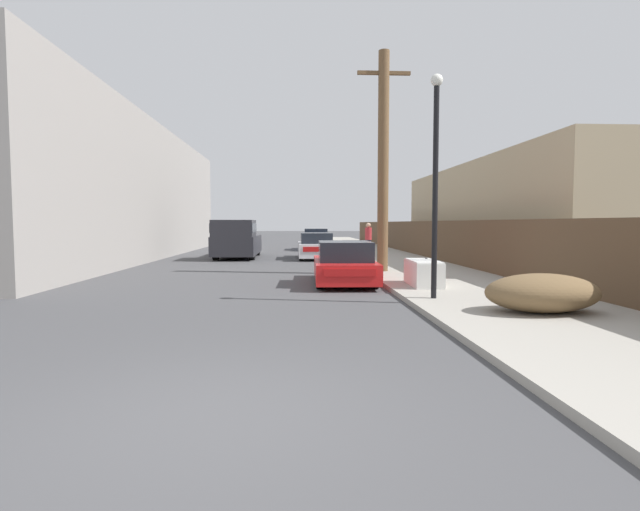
# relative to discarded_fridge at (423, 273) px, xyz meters

# --- Properties ---
(ground_plane) EXTENTS (220.00, 220.00, 0.00)m
(ground_plane) POSITION_rel_discarded_fridge_xyz_m (-4.17, -8.58, -0.45)
(ground_plane) COLOR #444447
(sidewalk_curb) EXTENTS (4.20, 63.00, 0.12)m
(sidewalk_curb) POSITION_rel_discarded_fridge_xyz_m (1.13, 14.92, -0.39)
(sidewalk_curb) COLOR #9E998E
(sidewalk_curb) RESTS_ON ground
(discarded_fridge) EXTENTS (0.79, 1.84, 0.69)m
(discarded_fridge) POSITION_rel_discarded_fridge_xyz_m (0.00, 0.00, 0.00)
(discarded_fridge) COLOR silver
(discarded_fridge) RESTS_ON sidewalk_curb
(parked_sports_car_red) EXTENTS (1.83, 4.19, 1.24)m
(parked_sports_car_red) POSITION_rel_discarded_fridge_xyz_m (-1.96, 1.43, 0.11)
(parked_sports_car_red) COLOR red
(parked_sports_car_red) RESTS_ON ground
(car_parked_mid) EXTENTS (1.75, 4.46, 1.29)m
(car_parked_mid) POSITION_rel_discarded_fridge_xyz_m (-2.32, 11.81, 0.16)
(car_parked_mid) COLOR silver
(car_parked_mid) RESTS_ON ground
(car_parked_far) EXTENTS (1.82, 4.54, 1.41)m
(car_parked_far) POSITION_rel_discarded_fridge_xyz_m (-1.95, 20.22, 0.20)
(car_parked_far) COLOR #2D478C
(car_parked_far) RESTS_ON ground
(pickup_truck) EXTENTS (2.06, 5.59, 1.92)m
(pickup_truck) POSITION_rel_discarded_fridge_xyz_m (-6.29, 12.23, 0.50)
(pickup_truck) COLOR #232328
(pickup_truck) RESTS_ON ground
(utility_pole) EXTENTS (1.80, 0.37, 7.44)m
(utility_pole) POSITION_rel_discarded_fridge_xyz_m (-0.38, 4.00, 3.46)
(utility_pole) COLOR brown
(utility_pole) RESTS_ON sidewalk_curb
(street_lamp) EXTENTS (0.26, 0.26, 4.82)m
(street_lamp) POSITION_rel_discarded_fridge_xyz_m (-0.37, -2.29, 2.46)
(street_lamp) COLOR black
(street_lamp) RESTS_ON sidewalk_curb
(brush_pile) EXTENTS (2.11, 1.40, 0.72)m
(brush_pile) POSITION_rel_discarded_fridge_xyz_m (1.14, -4.10, 0.03)
(brush_pile) COLOR brown
(brush_pile) RESTS_ON sidewalk_curb
(wooden_fence) EXTENTS (0.08, 44.16, 1.75)m
(wooden_fence) POSITION_rel_discarded_fridge_xyz_m (3.08, 13.41, 0.54)
(wooden_fence) COLOR brown
(wooden_fence) RESTS_ON sidewalk_curb
(building_left_block) EXTENTS (7.00, 27.69, 6.59)m
(building_left_block) POSITION_rel_discarded_fridge_xyz_m (-13.40, 12.72, 2.85)
(building_left_block) COLOR gray
(building_left_block) RESTS_ON ground
(building_right_house) EXTENTS (6.00, 19.34, 4.55)m
(building_right_house) POSITION_rel_discarded_fridge_xyz_m (7.46, 10.42, 1.82)
(building_right_house) COLOR tan
(building_right_house) RESTS_ON ground
(pedestrian) EXTENTS (0.34, 0.34, 1.66)m
(pedestrian) POSITION_rel_discarded_fridge_xyz_m (0.40, 12.36, 0.52)
(pedestrian) COLOR #282D42
(pedestrian) RESTS_ON sidewalk_curb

